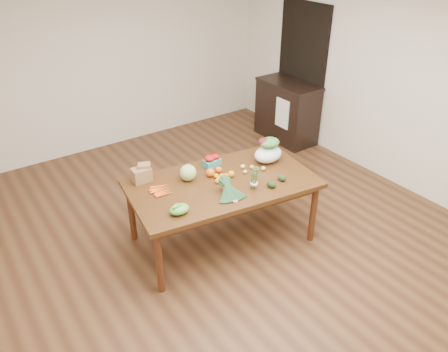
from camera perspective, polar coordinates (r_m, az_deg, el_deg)
floor at (r=5.01m, az=0.90°, el=-7.61°), size 6.00×6.00×0.00m
room_walls at (r=4.32m, az=1.04°, el=6.67°), size 5.02×6.02×2.70m
dining_table at (r=4.73m, az=-0.25°, el=-4.61°), size 2.04×1.32×0.75m
doorway_dark at (r=7.09m, az=10.02°, el=13.20°), size 0.02×1.00×2.10m
cabinet at (r=7.09m, az=8.21°, el=8.38°), size 0.52×1.02×0.94m
dish_towel at (r=6.78m, az=7.61°, el=8.10°), size 0.02×0.28×0.45m
paper_bag at (r=4.57m, az=-10.73°, el=0.33°), size 0.28×0.24×0.18m
cabbage at (r=4.52m, az=-4.71°, el=0.43°), size 0.17×0.17×0.17m
strawberry_basket_a at (r=4.77m, az=-1.90°, el=1.78°), size 0.13×0.13×0.11m
strawberry_basket_b at (r=4.84m, az=-1.15°, el=2.10°), size 0.12×0.12×0.09m
orange_a at (r=4.59m, az=-1.79°, el=0.45°), size 0.09×0.09×0.09m
orange_b at (r=4.67m, az=-0.71°, el=0.83°), size 0.07×0.07×0.07m
orange_c at (r=4.59m, az=0.95°, el=0.28°), size 0.07×0.07×0.07m
mandarin_cluster at (r=4.52m, az=-0.28°, el=-0.14°), size 0.20×0.20×0.08m
carrots at (r=4.39m, az=-8.23°, el=-1.87°), size 0.25×0.24×0.03m
snap_pea_bag at (r=4.04m, az=-5.85°, el=-4.33°), size 0.19×0.15×0.09m
kale_bunch at (r=4.22m, az=0.88°, el=-1.89°), size 0.37×0.44×0.16m
asparagus_bundle at (r=4.35m, az=3.96°, el=-0.28°), size 0.10×0.13×0.26m
potato_a at (r=4.66m, az=2.78°, el=0.55°), size 0.05×0.04×0.04m
potato_b at (r=4.63m, az=3.93°, el=0.33°), size 0.06×0.05×0.05m
potato_c at (r=4.76m, az=3.63°, el=1.19°), size 0.05×0.04×0.04m
potato_d at (r=4.76m, az=2.48°, el=1.25°), size 0.06×0.05×0.05m
potato_e at (r=4.73m, az=5.15°, el=0.98°), size 0.05×0.05×0.05m
avocado_a at (r=4.43m, az=6.20°, el=-1.12°), size 0.10×0.12×0.07m
avocado_b at (r=4.56m, az=7.54°, el=-0.28°), size 0.09×0.11×0.06m
salad_bag at (r=4.87m, az=5.79°, el=3.24°), size 0.36×0.29×0.26m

